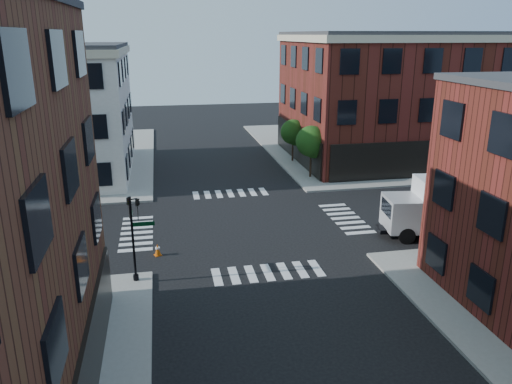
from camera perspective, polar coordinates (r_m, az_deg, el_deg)
name	(u,v)px	position (r m, az deg, el deg)	size (l,w,h in m)	color
ground	(245,225)	(33.04, -1.24, -3.82)	(120.00, 120.00, 0.00)	black
sidewalk_ne	(396,145)	(58.84, 15.74, 5.18)	(30.00, 30.00, 0.15)	gray
building_ne	(419,98)	(53.30, 18.17, 10.21)	(25.00, 16.00, 12.00)	#461A11
tree_near	(312,143)	(43.19, 6.42, 5.59)	(2.69, 2.69, 4.49)	black
tree_far	(294,133)	(48.89, 4.33, 6.71)	(2.43, 2.43, 4.07)	black
signal_pole	(134,229)	(25.42, -13.78, -4.16)	(1.29, 1.24, 4.60)	black
box_truck	(453,206)	(33.03, 21.57, -1.55)	(8.39, 3.51, 3.71)	silver
traffic_cone	(158,250)	(29.11, -11.18, -6.50)	(0.50, 0.50, 0.71)	#CB5409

